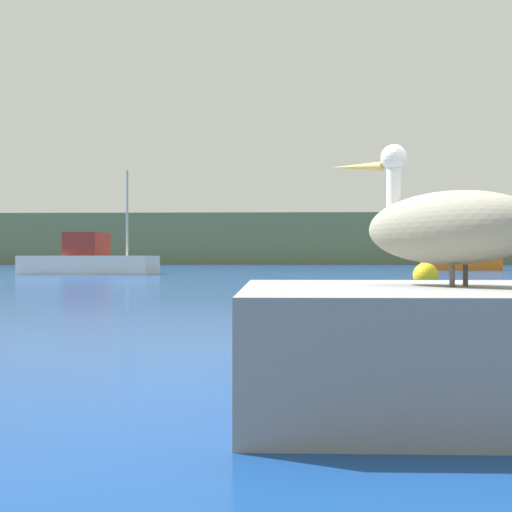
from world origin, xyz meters
TOP-DOWN VIEW (x-y plane):
  - ground_plane at (0.00, 0.00)m, footprint 260.00×260.00m
  - hillside_backdrop at (0.00, 81.29)m, footprint 140.00×13.48m
  - pier_dock at (-0.04, -0.28)m, footprint 2.42×2.04m
  - pelican at (-0.05, -0.27)m, footprint 1.22×1.13m
  - fishing_boat_orange at (11.96, 37.52)m, footprint 5.28×2.01m
  - fishing_boat_white at (-10.71, 26.58)m, footprint 7.16×3.15m
  - mooring_buoy at (3.18, 12.57)m, footprint 0.70×0.70m

SIDE VIEW (x-z plane):
  - ground_plane at x=0.00m, z-range 0.00..0.00m
  - pier_dock at x=-0.04m, z-range 0.00..0.65m
  - mooring_buoy at x=3.18m, z-range 0.00..0.70m
  - fishing_boat_white at x=-10.71m, z-range -1.97..3.42m
  - fishing_boat_orange at x=11.96m, z-range -1.02..2.82m
  - pelican at x=-0.05m, z-range 0.56..1.44m
  - hillside_backdrop at x=0.00m, z-range 0.00..7.05m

